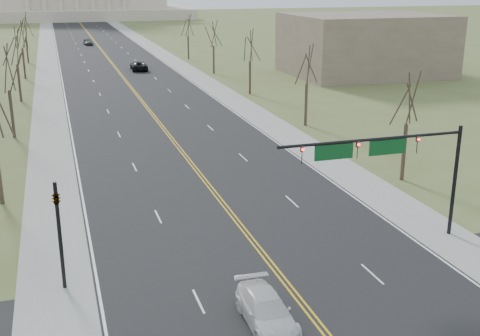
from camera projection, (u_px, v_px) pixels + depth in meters
road at (108, 59)px, 123.25m from camera, size 20.00×380.00×0.01m
cross_road at (320, 326)px, 28.58m from camera, size 120.00×14.00×0.01m
sidewalk_left at (47, 61)px, 119.85m from camera, size 4.00×380.00×0.03m
sidewalk_right at (166, 56)px, 126.64m from camera, size 4.00×380.00×0.03m
center_line at (108, 59)px, 123.24m from camera, size 0.42×380.00×0.01m
edge_line_left at (59, 60)px, 120.47m from camera, size 0.15×380.00×0.01m
edge_line_right at (156, 57)px, 126.02m from camera, size 0.15×380.00×0.01m
signal_mast at (386, 155)px, 35.77m from camera, size 12.12×0.44×7.20m
signal_left at (59, 224)px, 31.03m from camera, size 0.32×0.36×6.00m
tree_r_0 at (408, 101)px, 47.37m from camera, size 3.74×3.74×8.50m
tree_r_1 at (307, 67)px, 65.58m from camera, size 3.74×3.74×8.50m
tree_l_1 at (7, 71)px, 60.33m from camera, size 3.96×3.96×9.00m
tree_r_2 at (250, 48)px, 83.78m from camera, size 3.74×3.74×8.50m
tree_l_2 at (16, 49)px, 78.53m from camera, size 3.96×3.96×9.00m
tree_r_3 at (213, 35)px, 101.99m from camera, size 3.74×3.74×8.50m
tree_l_3 at (21, 36)px, 96.74m from camera, size 3.96×3.96×9.00m
tree_r_4 at (188, 26)px, 120.19m from camera, size 3.74×3.74×8.50m
tree_l_4 at (25, 26)px, 114.94m from camera, size 3.96×3.96×9.00m
bldg_right_mass at (365, 45)px, 102.11m from camera, size 25.00×20.00×10.00m
car_sb_inner_second at (267, 311)px, 28.52m from camera, size 2.13×5.13×1.48m
car_far_nb at (139, 66)px, 107.43m from camera, size 2.92×5.98×1.64m
car_far_sb at (88, 42)px, 147.85m from camera, size 2.36×4.83×1.59m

